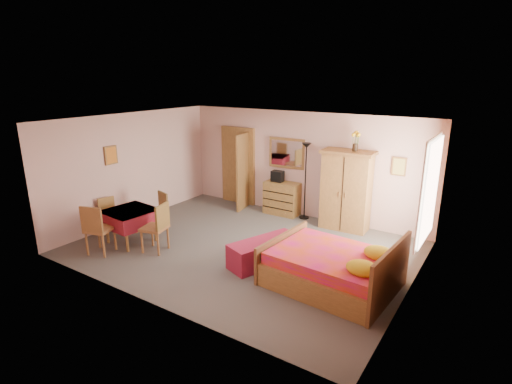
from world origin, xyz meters
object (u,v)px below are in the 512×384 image
Objects in this scene: wardrobe at (346,191)px; bed at (332,258)px; wall_mirror at (287,153)px; chest_of_drawers at (282,198)px; chair_north at (157,212)px; sunflower_vase at (356,141)px; bench at (265,252)px; stereo at (278,176)px; chair_west at (111,216)px; floor_lamp at (305,181)px; chair_south at (100,229)px; chair_east at (154,227)px; dining_table at (131,226)px.

wardrobe is 0.88× the size of bed.
chest_of_drawers is at bearing -94.27° from wall_mirror.
wardrobe is 2.07× the size of chair_north.
bench is at bearing -105.73° from sunflower_vase.
bench is (-0.59, -2.53, -0.68)m from wardrobe.
wall_mirror is at bearing 171.83° from sunflower_vase.
chair_west is (-2.39, -3.26, -0.57)m from stereo.
floor_lamp is at bearing 175.79° from sunflower_vase.
chair_south reaches higher than bench.
chest_of_drawers is 0.63× the size of bench.
sunflower_vase is at bearing -55.43° from chair_east.
chair_west is (-2.53, -3.26, -0.01)m from chest_of_drawers.
chair_west is at bearing 59.73° from chair_north.
chair_south is at bearing -158.73° from bed.
chest_of_drawers is 0.82m from floor_lamp.
stereo reaches higher than chair_west.
dining_table is (-4.27, -0.64, -0.12)m from bed.
stereo reaches higher than chest_of_drawers.
wall_mirror is 4.13m from dining_table.
chair_south reaches higher than bed.
chair_south is (-2.99, -1.39, 0.28)m from bench.
wall_mirror reaches higher than wardrobe.
wardrobe is at bearing -128.85° from chair_north.
chair_north is at bearing -177.23° from bed.
chair_west is at bearing -169.15° from bed.
bed is 2.55× the size of chair_west.
wardrobe is at bearing 140.96° from chair_west.
wardrobe is at bearing 110.81° from bed.
stereo is 0.77m from floor_lamp.
floor_lamp is at bearing 171.27° from wardrobe.
chair_west is (-5.02, -0.58, -0.07)m from bed.
chair_south is at bearing -134.81° from wardrobe.
wall_mirror is at bearing 63.06° from dining_table.
sunflower_vase is at bearing 140.39° from chair_west.
floor_lamp is at bearing -19.94° from wall_mirror.
wall_mirror is at bearing 54.77° from stereo.
wall_mirror is 3.95m from bed.
chair_south is 1.26× the size of chair_west.
chair_south is at bearing -118.16° from wall_mirror.
chair_north is (-3.52, -2.48, -0.47)m from wardrobe.
chair_south reaches higher than chest_of_drawers.
wardrobe is at bearing -14.06° from wall_mirror.
wardrobe reaches higher than chair_east.
wardrobe reaches higher than stereo.
wall_mirror reaches higher than dining_table.
chair_south is at bearing 103.73° from chair_north.
floor_lamp reaches higher than dining_table.
stereo is 3.11m from chair_north.
floor_lamp is at bearing 54.21° from dining_table.
chair_east is (-1.03, -3.56, -1.04)m from wall_mirror.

